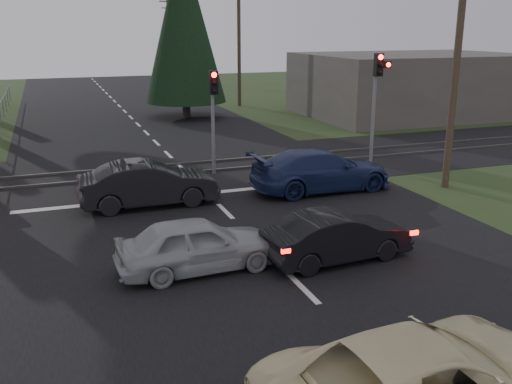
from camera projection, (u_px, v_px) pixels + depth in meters
name	position (u px, v px, depth m)	size (l,w,h in m)	color
ground	(303.00, 289.00, 12.89)	(120.00, 120.00, 0.00)	#273E1C
road	(195.00, 181.00, 21.91)	(14.00, 100.00, 0.01)	black
rail_corridor	(183.00, 169.00, 23.71)	(120.00, 8.00, 0.01)	black
stop_line	(207.00, 193.00, 20.28)	(13.00, 0.35, 0.00)	silver
rail_near	(187.00, 173.00, 22.98)	(120.00, 0.12, 0.10)	#59544C
rail_far	(179.00, 164.00, 24.42)	(120.00, 0.12, 0.10)	#59544C
traffic_signal_right	(377.00, 88.00, 23.00)	(0.68, 0.48, 4.70)	slate
traffic_signal_center	(213.00, 105.00, 22.07)	(0.32, 0.48, 4.10)	slate
utility_pole_near	(457.00, 56.00, 19.78)	(1.80, 0.26, 9.00)	#4C3D2D
utility_pole_mid	(239.00, 41.00, 41.43)	(1.80, 0.26, 9.00)	#4C3D2D
utility_pole_far	(169.00, 36.00, 63.98)	(1.80, 0.26, 9.00)	#4C3D2D
conifer_tree	(184.00, 22.00, 35.82)	(5.20, 5.20, 11.00)	#473D33
building_right	(412.00, 84.00, 38.11)	(14.00, 10.00, 4.00)	#59514C
cream_coupe	(427.00, 381.00, 8.34)	(2.38, 5.15, 1.43)	beige
dark_hatchback	(337.00, 237.00, 14.32)	(1.33, 3.81, 1.26)	black
silver_car	(197.00, 245.00, 13.71)	(1.57, 3.90, 1.33)	#A2A4AA
blue_sedan	(321.00, 170.00, 20.46)	(2.10, 5.16, 1.50)	#1A244F
dark_car_far	(149.00, 184.00, 18.70)	(1.56, 4.48, 1.48)	black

